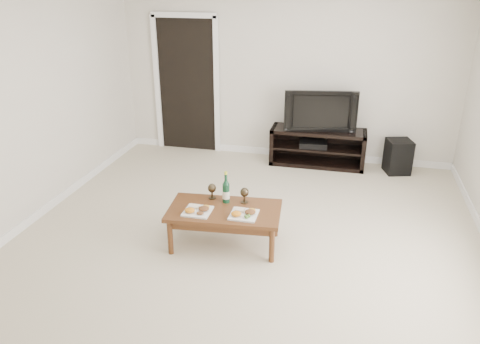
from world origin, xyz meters
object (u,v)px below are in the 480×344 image
(subwoofer, at_px, (398,156))
(television, at_px, (320,110))
(coffee_table, at_px, (225,227))
(media_console, at_px, (317,147))

(subwoofer, bearing_deg, television, 162.17)
(coffee_table, bearing_deg, media_console, 73.24)
(television, height_order, subwoofer, television)
(media_console, height_order, subwoofer, media_console)
(media_console, relative_size, television, 1.34)
(subwoofer, distance_m, coffee_table, 3.11)
(coffee_table, bearing_deg, television, 73.24)
(television, relative_size, subwoofer, 2.12)
(media_console, bearing_deg, subwoofer, -1.87)
(subwoofer, height_order, coffee_table, subwoofer)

